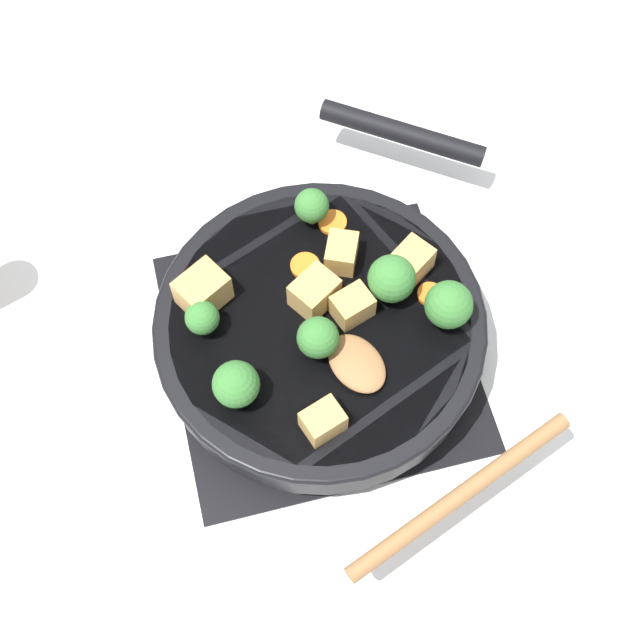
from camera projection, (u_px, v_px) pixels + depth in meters
name	position (u px, v px, depth m)	size (l,w,h in m)	color
ground_plane	(320.00, 352.00, 0.95)	(2.40, 2.40, 0.00)	white
front_burner_grate	(320.00, 347.00, 0.94)	(0.31, 0.31, 0.03)	black
skillet_pan	(321.00, 327.00, 0.90)	(0.40, 0.44, 0.05)	black
wooden_spoon	(415.00, 438.00, 0.82)	(0.24, 0.24, 0.02)	olive
tofu_cube_center_large	(314.00, 292.00, 0.88)	(0.04, 0.03, 0.03)	tan
tofu_cube_near_handle	(353.00, 310.00, 0.87)	(0.04, 0.03, 0.03)	tan
tofu_cube_east_chunk	(411.00, 262.00, 0.89)	(0.04, 0.03, 0.03)	tan
tofu_cube_west_chunk	(203.00, 290.00, 0.88)	(0.05, 0.04, 0.04)	tan
tofu_cube_back_piece	(341.00, 253.00, 0.90)	(0.04, 0.03, 0.03)	tan
tofu_cube_front_piece	(323.00, 421.00, 0.82)	(0.04, 0.03, 0.03)	tan
broccoli_floret_near_spoon	(312.00, 206.00, 0.91)	(0.04, 0.04, 0.04)	#709956
broccoli_floret_center_top	(392.00, 279.00, 0.87)	(0.05, 0.05, 0.05)	#709956
broccoli_floret_east_rim	(318.00, 338.00, 0.84)	(0.04, 0.04, 0.05)	#709956
broccoli_floret_west_rim	(236.00, 384.00, 0.82)	(0.04, 0.04, 0.05)	#709956
broccoli_floret_north_edge	(449.00, 305.00, 0.86)	(0.05, 0.05, 0.05)	#709956
broccoli_floret_south_cluster	(202.00, 318.00, 0.86)	(0.03, 0.03, 0.04)	#709956
carrot_slice_orange_thin	(302.00, 266.00, 0.91)	(0.03, 0.03, 0.01)	orange
carrot_slice_near_center	(430.00, 294.00, 0.89)	(0.03, 0.03, 0.01)	orange
carrot_slice_edge_slice	(333.00, 222.00, 0.93)	(0.03, 0.03, 0.01)	orange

